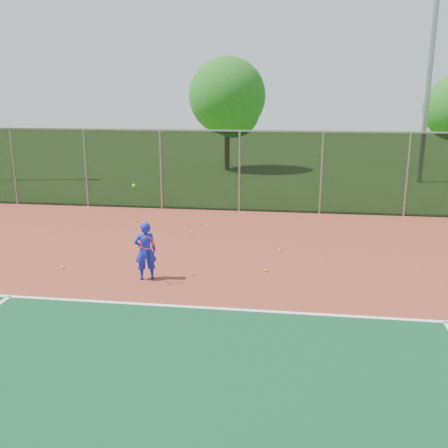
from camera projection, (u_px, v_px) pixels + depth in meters
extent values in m
plane|color=#32621C|center=(356.00, 408.00, 6.98)|extent=(120.00, 120.00, 0.00)
cube|color=maroon|center=(344.00, 340.00, 8.90)|extent=(30.00, 20.00, 0.02)
cube|color=white|center=(445.00, 322.00, 9.58)|extent=(22.00, 0.10, 0.00)
cube|color=black|center=(321.00, 173.00, 18.11)|extent=(30.00, 0.04, 3.00)
cube|color=gray|center=(323.00, 131.00, 17.74)|extent=(30.00, 0.06, 0.06)
imported|color=#1623CF|center=(145.00, 251.00, 11.69)|extent=(0.60, 0.51, 1.41)
cylinder|color=black|center=(149.00, 255.00, 11.43)|extent=(0.03, 0.15, 0.27)
torus|color=#A51414|center=(147.00, 243.00, 11.26)|extent=(0.30, 0.13, 0.29)
sphere|color=#CFD819|center=(134.00, 185.00, 11.44)|extent=(0.07, 0.07, 0.07)
sphere|color=#CFD819|center=(63.00, 267.00, 12.56)|extent=(0.07, 0.07, 0.07)
sphere|color=#CFD819|center=(191.00, 232.00, 15.85)|extent=(0.07, 0.07, 0.07)
sphere|color=#CFD819|center=(207.00, 226.00, 16.58)|extent=(0.07, 0.07, 0.07)
sphere|color=#CFD819|center=(280.00, 250.00, 14.01)|extent=(0.07, 0.07, 0.07)
sphere|color=#CFD819|center=(266.00, 270.00, 12.35)|extent=(0.07, 0.07, 0.07)
sphere|color=#CFD819|center=(138.00, 246.00, 14.35)|extent=(0.07, 0.07, 0.07)
sphere|color=#CFD819|center=(136.00, 221.00, 17.26)|extent=(0.07, 0.07, 0.07)
cylinder|color=gray|center=(431.00, 57.00, 23.82)|extent=(0.24, 0.24, 12.09)
cylinder|color=#3B2515|center=(227.00, 149.00, 29.17)|extent=(0.30, 0.30, 2.47)
sphere|color=#195316|center=(227.00, 96.00, 28.42)|extent=(4.39, 4.39, 4.39)
sphere|color=#195316|center=(233.00, 111.00, 28.28)|extent=(3.02, 3.02, 3.02)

